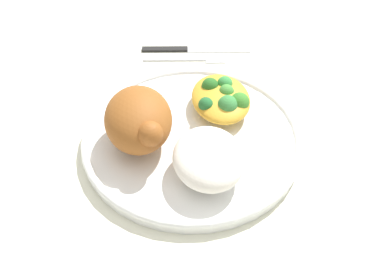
{
  "coord_description": "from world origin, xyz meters",
  "views": [
    {
      "loc": [
        0.46,
        -0.06,
        0.47
      ],
      "look_at": [
        0.0,
        0.0,
        0.03
      ],
      "focal_mm": 44.02,
      "sensor_mm": 36.0,
      "label": 1
    }
  ],
  "objects_px": {
    "rice_pile": "(209,158)",
    "mac_cheese_with_broccoli": "(222,98)",
    "plate": "(192,138)",
    "fork": "(189,59)",
    "knife": "(187,49)",
    "roasted_chicken": "(139,118)"
  },
  "relations": [
    {
      "from": "roasted_chicken",
      "to": "mac_cheese_with_broccoli",
      "type": "bearing_deg",
      "value": 111.6
    },
    {
      "from": "plate",
      "to": "fork",
      "type": "distance_m",
      "value": 0.2
    },
    {
      "from": "mac_cheese_with_broccoli",
      "to": "plate",
      "type": "bearing_deg",
      "value": -45.54
    },
    {
      "from": "roasted_chicken",
      "to": "fork",
      "type": "xyz_separation_m",
      "value": [
        -0.2,
        0.09,
        -0.05
      ]
    },
    {
      "from": "fork",
      "to": "knife",
      "type": "xyz_separation_m",
      "value": [
        -0.03,
        -0.0,
        0.0
      ]
    },
    {
      "from": "knife",
      "to": "fork",
      "type": "bearing_deg",
      "value": 0.34
    },
    {
      "from": "mac_cheese_with_broccoli",
      "to": "fork",
      "type": "xyz_separation_m",
      "value": [
        -0.15,
        -0.03,
        -0.03
      ]
    },
    {
      "from": "mac_cheese_with_broccoli",
      "to": "rice_pile",
      "type": "bearing_deg",
      "value": -18.23
    },
    {
      "from": "rice_pile",
      "to": "roasted_chicken",
      "type": "bearing_deg",
      "value": -131.48
    },
    {
      "from": "fork",
      "to": "knife",
      "type": "distance_m",
      "value": 0.03
    },
    {
      "from": "roasted_chicken",
      "to": "fork",
      "type": "height_order",
      "value": "roasted_chicken"
    },
    {
      "from": "fork",
      "to": "knife",
      "type": "relative_size",
      "value": 0.75
    },
    {
      "from": "plate",
      "to": "mac_cheese_with_broccoli",
      "type": "distance_m",
      "value": 0.08
    },
    {
      "from": "plate",
      "to": "roasted_chicken",
      "type": "distance_m",
      "value": 0.08
    },
    {
      "from": "plate",
      "to": "knife",
      "type": "bearing_deg",
      "value": 174.25
    },
    {
      "from": "rice_pile",
      "to": "knife",
      "type": "relative_size",
      "value": 0.55
    },
    {
      "from": "knife",
      "to": "rice_pile",
      "type": "bearing_deg",
      "value": -2.34
    },
    {
      "from": "plate",
      "to": "mac_cheese_with_broccoli",
      "type": "height_order",
      "value": "mac_cheese_with_broccoli"
    },
    {
      "from": "plate",
      "to": "fork",
      "type": "height_order",
      "value": "plate"
    },
    {
      "from": "rice_pile",
      "to": "mac_cheese_with_broccoli",
      "type": "distance_m",
      "value": 0.13
    },
    {
      "from": "roasted_chicken",
      "to": "plate",
      "type": "bearing_deg",
      "value": 88.74
    },
    {
      "from": "mac_cheese_with_broccoli",
      "to": "fork",
      "type": "relative_size",
      "value": 0.77
    }
  ]
}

